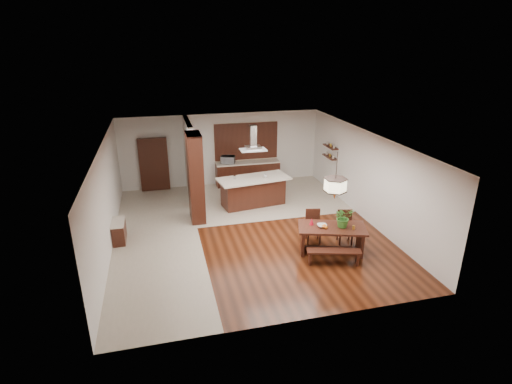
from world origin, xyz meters
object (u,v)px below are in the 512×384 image
object	(u,v)px
hallway_console	(119,231)
range_hood	(253,138)
microwave	(228,160)
pendant_lantern	(336,176)
island_cup	(265,176)
dining_chair_right	(345,228)
dining_bench	(334,257)
fruit_bowl	(322,226)
foliage_plant	(343,217)
kitchen_island	(253,191)
dining_table	(332,233)
dining_chair_left	(313,227)

from	to	relation	value
hallway_console	range_hood	size ratio (longest dim) A/B	0.98
microwave	range_hood	bearing A→B (deg)	-57.30
pendant_lantern	island_cup	xyz separation A→B (m)	(-0.89, 3.75, -1.15)
dining_chair_right	microwave	size ratio (longest dim) A/B	1.78
dining_bench	fruit_bowl	xyz separation A→B (m)	(-0.07, 0.70, 0.60)
hallway_console	foliage_plant	xyz separation A→B (m)	(6.08, -2.16, 0.74)
dining_bench	dining_chair_right	size ratio (longest dim) A/B	1.47
kitchen_island	island_cup	xyz separation A→B (m)	(0.41, -0.09, 0.56)
island_cup	dining_table	bearing A→B (deg)	-76.60
dining_bench	pendant_lantern	distance (m)	2.15
kitchen_island	dining_chair_left	bearing A→B (deg)	-80.46
dining_chair_left	pendant_lantern	bearing A→B (deg)	-57.19
hallway_console	dining_table	world-z (taller)	dining_table
pendant_lantern	kitchen_island	xyz separation A→B (m)	(-1.31, 3.85, -1.71)
dining_chair_left	dining_chair_right	size ratio (longest dim) A/B	1.00
dining_chair_right	kitchen_island	xyz separation A→B (m)	(-1.92, 3.45, 0.05)
dining_chair_left	range_hood	xyz separation A→B (m)	(-1.04, 3.18, 1.98)
foliage_plant	microwave	size ratio (longest dim) A/B	1.05
dining_table	pendant_lantern	bearing A→B (deg)	135.00
range_hood	island_cup	bearing A→B (deg)	-13.53
dining_chair_right	pendant_lantern	bearing A→B (deg)	-133.97
dining_table	dining_chair_right	bearing A→B (deg)	32.88
foliage_plant	microwave	bearing A→B (deg)	108.73
dining_table	microwave	bearing A→B (deg)	106.51
hallway_console	dining_chair_right	size ratio (longest dim) A/B	0.91
microwave	foliage_plant	bearing A→B (deg)	-51.14
dining_table	dining_bench	bearing A→B (deg)	-107.83
microwave	dining_chair_right	bearing A→B (deg)	-46.87
dining_chair_right	island_cup	world-z (taller)	island_cup
range_hood	microwave	bearing A→B (deg)	102.56
hallway_console	microwave	distance (m)	5.71
dining_table	hallway_console	bearing A→B (deg)	160.12
pendant_lantern	foliage_plant	xyz separation A→B (m)	(0.28, -0.07, -1.19)
fruit_bowl	dining_bench	bearing A→B (deg)	-84.14
island_cup	kitchen_island	bearing A→B (deg)	167.04
dining_chair_right	fruit_bowl	size ratio (longest dim) A/B	3.63
dining_table	kitchen_island	world-z (taller)	kitchen_island
dining_bench	dining_chair_right	xyz separation A→B (m)	(0.82, 1.03, 0.28)
dining_chair_right	fruit_bowl	world-z (taller)	dining_chair_right
pendant_lantern	foliage_plant	size ratio (longest dim) A/B	2.29
dining_bench	fruit_bowl	distance (m)	0.93
dining_chair_right	dining_bench	bearing A→B (deg)	-115.24
pendant_lantern	fruit_bowl	world-z (taller)	pendant_lantern
hallway_console	island_cup	world-z (taller)	island_cup
dining_bench	foliage_plant	world-z (taller)	foliage_plant
kitchen_island	island_cup	world-z (taller)	island_cup
foliage_plant	kitchen_island	size ratio (longest dim) A/B	0.22
fruit_bowl	kitchen_island	xyz separation A→B (m)	(-1.03, 3.78, -0.27)
pendant_lantern	island_cup	world-z (taller)	pendant_lantern
range_hood	hallway_console	bearing A→B (deg)	-158.66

